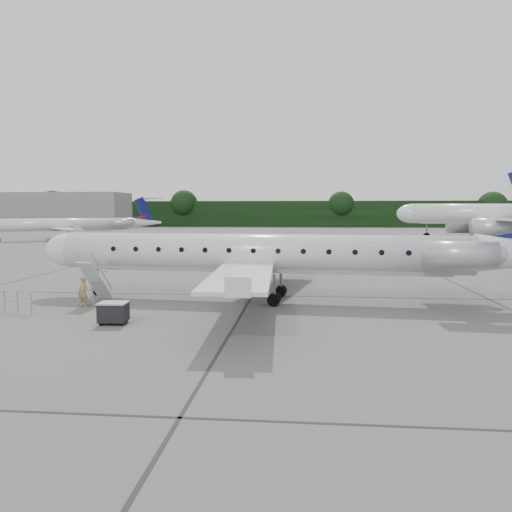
# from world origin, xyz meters

# --- Properties ---
(ground) EXTENTS (320.00, 320.00, 0.00)m
(ground) POSITION_xyz_m (0.00, 0.00, 0.00)
(ground) COLOR #5A5A58
(ground) RESTS_ON ground
(treeline) EXTENTS (260.00, 4.00, 8.00)m
(treeline) POSITION_xyz_m (0.00, 130.00, 4.00)
(treeline) COLOR black
(treeline) RESTS_ON ground
(terminal_building) EXTENTS (40.00, 14.00, 10.00)m
(terminal_building) POSITION_xyz_m (-70.00, 110.00, 5.00)
(terminal_building) COLOR slate
(terminal_building) RESTS_ON ground
(main_regional_jet) EXTENTS (30.67, 23.23, 7.45)m
(main_regional_jet) POSITION_xyz_m (-2.71, 2.53, 3.72)
(main_regional_jet) COLOR silver
(main_regional_jet) RESTS_ON ground
(airstair) EXTENTS (1.04, 2.35, 2.33)m
(airstair) POSITION_xyz_m (-11.59, 1.02, 1.17)
(airstair) COLOR silver
(airstair) RESTS_ON ground
(passenger) EXTENTS (0.64, 0.50, 1.56)m
(passenger) POSITION_xyz_m (-11.70, -0.27, 0.78)
(passenger) COLOR olive
(passenger) RESTS_ON ground
(safety_railing) EXTENTS (2.01, 1.04, 1.00)m
(safety_railing) POSITION_xyz_m (-14.34, -1.91, 0.50)
(safety_railing) COLOR #96999E
(safety_railing) RESTS_ON ground
(baggage_cart) EXTENTS (1.24, 1.02, 1.03)m
(baggage_cart) POSITION_xyz_m (-8.67, -3.89, 0.52)
(baggage_cart) COLOR black
(baggage_cart) RESTS_ON ground
(bg_narrowbody) EXTENTS (34.78, 25.10, 12.45)m
(bg_narrowbody) POSITION_xyz_m (32.75, 66.80, 6.23)
(bg_narrowbody) COLOR silver
(bg_narrowbody) RESTS_ON ground
(bg_regional_left) EXTENTS (34.92, 32.65, 7.44)m
(bg_regional_left) POSITION_xyz_m (-40.87, 55.58, 3.72)
(bg_regional_left) COLOR silver
(bg_regional_left) RESTS_ON ground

